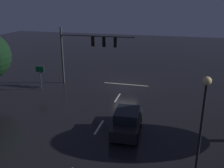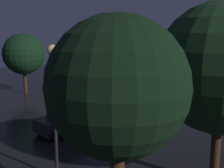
% 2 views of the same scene
% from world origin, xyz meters
% --- Properties ---
extents(ground_plane, '(80.00, 80.00, 0.00)m').
position_xyz_m(ground_plane, '(0.00, 0.00, 0.00)').
color(ground_plane, black).
extents(traffic_signal_assembly, '(8.09, 0.47, 6.22)m').
position_xyz_m(traffic_signal_assembly, '(3.91, 1.08, 4.34)').
color(traffic_signal_assembly, '#383A3D').
rests_on(traffic_signal_assembly, ground_plane).
extents(lane_dash_far, '(0.16, 2.20, 0.01)m').
position_xyz_m(lane_dash_far, '(0.00, 4.00, 0.00)').
color(lane_dash_far, beige).
rests_on(lane_dash_far, ground_plane).
extents(lane_dash_mid, '(0.16, 2.20, 0.01)m').
position_xyz_m(lane_dash_mid, '(0.00, 10.00, 0.00)').
color(lane_dash_mid, beige).
rests_on(lane_dash_mid, ground_plane).
extents(stop_bar, '(5.00, 0.16, 0.01)m').
position_xyz_m(stop_bar, '(0.00, -0.11, 0.00)').
color(stop_bar, beige).
rests_on(stop_bar, ground_plane).
extents(car_approaching, '(2.11, 4.45, 1.70)m').
position_xyz_m(car_approaching, '(-2.12, 10.04, 0.80)').
color(car_approaching, black).
rests_on(car_approaching, ground_plane).
extents(street_lamp_left_kerb, '(0.44, 0.44, 5.49)m').
position_xyz_m(street_lamp_left_kerb, '(-6.66, 13.50, 3.80)').
color(street_lamp_left_kerb, black).
rests_on(street_lamp_left_kerb, ground_plane).
extents(route_sign, '(0.90, 0.11, 2.56)m').
position_xyz_m(route_sign, '(8.20, 3.79, 1.85)').
color(route_sign, '#383A3D').
rests_on(route_sign, ground_plane).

